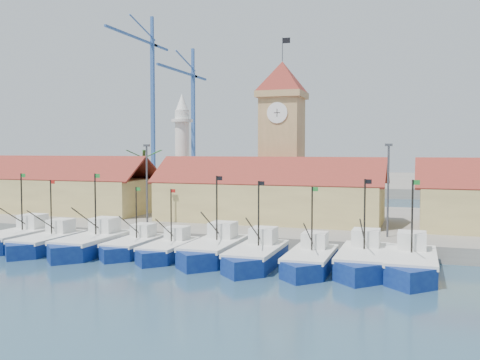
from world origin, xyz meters
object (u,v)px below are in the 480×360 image
(boat_5, at_px, (213,251))
(clock_tower, at_px, (282,134))
(minaret, at_px, (182,151))
(boat_0, at_px, (16,240))

(boat_5, distance_m, clock_tower, 25.45)
(boat_5, relative_size, minaret, 0.65)
(clock_tower, xyz_separation_m, minaret, (-15.00, 2.00, -2.23))
(minaret, bearing_deg, boat_0, -105.05)
(boat_0, bearing_deg, minaret, 74.95)
(clock_tower, bearing_deg, boat_0, -132.97)
(boat_0, xyz_separation_m, minaret, (6.84, 25.45, 8.91))
(boat_5, height_order, minaret, minaret)
(boat_0, distance_m, clock_tower, 33.92)
(clock_tower, height_order, minaret, clock_tower)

